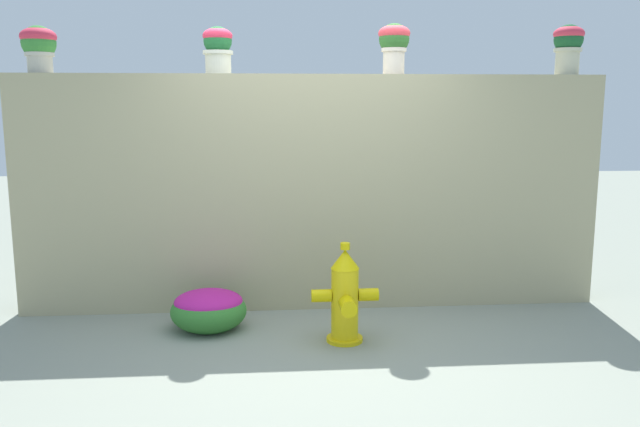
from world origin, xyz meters
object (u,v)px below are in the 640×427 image
object	(u,v)px
potted_plant_0	(39,45)
flower_bush_left	(209,308)
potted_plant_1	(218,46)
fire_hydrant	(345,298)
potted_plant_3	(568,44)
potted_plant_2	(394,42)

from	to	relation	value
potted_plant_0	flower_bush_left	bearing A→B (deg)	-25.10
potted_plant_1	fire_hydrant	bearing A→B (deg)	-46.17
potted_plant_3	flower_bush_left	bearing A→B (deg)	-168.57
potted_plant_2	potted_plant_3	distance (m)	1.56
potted_plant_1	flower_bush_left	xyz separation A→B (m)	(-0.08, -0.67, -2.10)
potted_plant_1	flower_bush_left	world-z (taller)	potted_plant_1
potted_plant_2	fire_hydrant	world-z (taller)	potted_plant_2
potted_plant_0	potted_plant_1	xyz separation A→B (m)	(1.47, 0.02, -0.00)
fire_hydrant	potted_plant_0	bearing A→B (deg)	157.73
potted_plant_1	fire_hydrant	xyz separation A→B (m)	(0.98, -1.02, -1.93)
potted_plant_2	potted_plant_3	bearing A→B (deg)	0.72
potted_plant_1	potted_plant_2	xyz separation A→B (m)	(1.51, -0.05, 0.04)
potted_plant_2	potted_plant_3	size ratio (longest dim) A/B	0.98
fire_hydrant	flower_bush_left	distance (m)	1.13
potted_plant_1	potted_plant_3	distance (m)	3.06
potted_plant_0	potted_plant_3	world-z (taller)	potted_plant_3
potted_plant_3	fire_hydrant	distance (m)	3.03
potted_plant_0	potted_plant_1	size ratio (longest dim) A/B	0.98
potted_plant_2	fire_hydrant	xyz separation A→B (m)	(-0.53, -0.97, -1.97)
potted_plant_0	potted_plant_1	world-z (taller)	potted_plant_1
potted_plant_1	potted_plant_3	xyz separation A→B (m)	(3.06, -0.03, 0.04)
potted_plant_1	potted_plant_3	size ratio (longest dim) A/B	0.91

